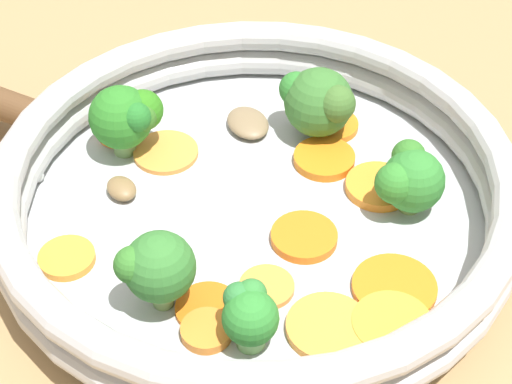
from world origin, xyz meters
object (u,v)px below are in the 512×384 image
carrot_slice_4 (120,133)px  broccoli_floret_0 (154,267)px  carrot_slice_2 (267,287)px  carrot_slice_0 (379,186)px  carrot_slice_5 (392,325)px  carrot_slice_7 (67,258)px  mushroom_piece_1 (248,123)px  carrot_slice_1 (328,327)px  mushroom_piece_0 (122,189)px  broccoli_floret_4 (249,314)px  skillet (256,219)px  carrot_slice_9 (166,152)px  broccoli_floret_3 (409,179)px  broccoli_floret_2 (127,117)px  carrot_slice_11 (394,287)px  carrot_slice_8 (207,331)px  carrot_slice_10 (332,125)px  broccoli_floret_1 (318,102)px  carrot_slice_6 (304,237)px  carrot_slice_12 (324,159)px

carrot_slice_4 → broccoli_floret_0: (-0.15, 0.03, 0.03)m
carrot_slice_2 → carrot_slice_0: bearing=-67.7°
carrot_slice_4 → carrot_slice_5: (-0.22, -0.07, 0.00)m
carrot_slice_7 → mushroom_piece_1: (0.06, -0.15, 0.00)m
carrot_slice_1 → mushroom_piece_0: size_ratio=2.00×
mushroom_piece_0 → mushroom_piece_1: bearing=-76.6°
carrot_slice_0 → broccoli_floret_4: (-0.07, 0.12, 0.02)m
carrot_slice_0 → mushroom_piece_0: 0.16m
skillet → carrot_slice_1: (-0.10, 0.01, 0.01)m
carrot_slice_9 → broccoli_floret_3: size_ratio=0.95×
skillet → broccoli_floret_2: 0.11m
carrot_slice_11 → carrot_slice_9: bearing=22.7°
carrot_slice_8 → broccoli_floret_2: size_ratio=0.57×
broccoli_floret_3 → mushroom_piece_1: bearing=24.5°
carrot_slice_1 → carrot_slice_9: 0.18m
carrot_slice_2 → mushroom_piece_0: (0.11, 0.05, 0.00)m
carrot_slice_11 → mushroom_piece_1: bearing=3.2°
carrot_slice_0 → carrot_slice_10: (0.07, -0.01, -0.00)m
broccoli_floret_4 → mushroom_piece_1: bearing=-26.0°
carrot_slice_8 → mushroom_piece_1: bearing=-33.4°
carrot_slice_5 → mushroom_piece_0: mushroom_piece_0 is taller
carrot_slice_2 → carrot_slice_5: size_ratio=0.72×
carrot_slice_11 → mushroom_piece_0: (0.14, 0.11, 0.00)m
carrot_slice_9 → carrot_slice_11: bearing=-157.3°
carrot_slice_4 → carrot_slice_9: (-0.03, -0.02, -0.00)m
carrot_slice_2 → broccoli_floret_4: bearing=138.3°
carrot_slice_10 → carrot_slice_11: size_ratio=0.75×
carrot_slice_11 → broccoli_floret_1: 0.15m
carrot_slice_5 → mushroom_piece_1: (0.19, -0.01, 0.00)m
carrot_slice_4 → broccoli_floret_3: (-0.15, -0.13, 0.02)m
skillet → broccoli_floret_4: 0.10m
carrot_slice_4 → carrot_slice_2: bearing=-171.2°
carrot_slice_10 → mushroom_piece_0: size_ratio=1.58×
carrot_slice_1 → carrot_slice_7: bearing=44.5°
carrot_slice_5 → mushroom_piece_1: size_ratio=1.22×
skillet → carrot_slice_9: (0.07, 0.03, 0.01)m
carrot_slice_5 → broccoli_floret_1: broccoli_floret_1 is taller
carrot_slice_10 → broccoli_floret_4: 0.19m
carrot_slice_0 → carrot_slice_2: (-0.04, 0.10, -0.00)m
carrot_slice_6 → broccoli_floret_4: broccoli_floret_4 is taller
skillet → carrot_slice_4: size_ratio=9.62×
carrot_slice_6 → carrot_slice_10: (0.08, -0.07, -0.00)m
carrot_slice_11 → mushroom_piece_1: size_ratio=1.34×
carrot_slice_7 → mushroom_piece_0: (0.04, -0.05, 0.00)m
carrot_slice_7 → carrot_slice_8: bearing=-149.2°
carrot_slice_5 → broccoli_floret_4: 0.08m
carrot_slice_9 → carrot_slice_12: size_ratio=1.07×
carrot_slice_9 → carrot_slice_11: size_ratio=0.90×
carrot_slice_1 → carrot_slice_9: (0.17, 0.02, -0.00)m
carrot_slice_2 → broccoli_floret_4: 0.04m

